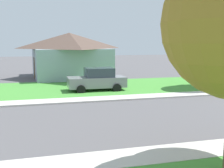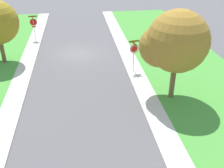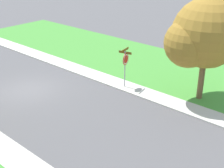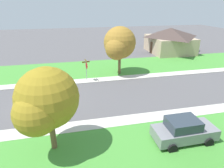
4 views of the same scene
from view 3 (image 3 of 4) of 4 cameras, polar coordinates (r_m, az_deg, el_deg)
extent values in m
plane|color=#565456|center=(21.70, -14.92, -1.07)|extent=(120.00, 120.00, 0.00)
cylinder|color=#9E9EA3|center=(20.82, 2.34, 2.58)|extent=(0.07, 0.07, 2.60)
cylinder|color=red|center=(20.54, 2.50, 4.50)|extent=(0.75, 0.19, 0.76)
cylinder|color=white|center=(20.53, 2.54, 4.49)|extent=(0.66, 0.14, 0.67)
cylinder|color=red|center=(20.53, 2.55, 4.49)|extent=(0.54, 0.12, 0.55)
cube|color=brown|center=(20.35, 2.40, 6.22)|extent=(0.90, 0.21, 0.16)
cube|color=brown|center=(20.41, 2.39, 5.71)|extent=(0.21, 0.90, 0.16)
cylinder|color=brown|center=(20.00, 15.87, 0.99)|extent=(0.36, 0.36, 2.79)
sphere|color=olive|center=(19.11, 16.83, 8.81)|extent=(4.09, 4.09, 4.09)
sphere|color=olive|center=(18.70, 13.71, 7.20)|extent=(2.87, 2.87, 2.87)
camera|label=1|loc=(24.11, 34.86, 7.39)|focal=45.63mm
camera|label=2|loc=(13.23, 81.34, 9.25)|focal=42.63mm
camera|label=4|loc=(15.65, -76.60, 5.86)|focal=31.14mm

